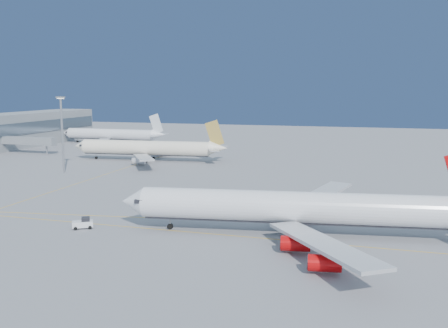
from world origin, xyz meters
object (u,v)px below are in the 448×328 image
pushback_tug (83,223)px  light_mast (62,128)px  airliner_virgin (299,208)px  airliner_third (113,134)px  airliner_etihad (149,148)px

pushback_tug → light_mast: size_ratio=0.18×
airliner_virgin → light_mast: bearing=142.1°
airliner_third → airliner_etihad: bearing=-48.4°
airliner_virgin → airliner_third: 162.68m
airliner_third → light_mast: bearing=-71.0°
airliner_virgin → airliner_third: (-105.21, 124.07, -0.47)m
airliner_etihad → airliner_third: bearing=125.9°
airliner_third → pushback_tug: bearing=-62.7°
light_mast → pushback_tug: bearing=-53.1°
airliner_etihad → pushback_tug: size_ratio=13.94×
airliner_third → pushback_tug: airliner_third is taller
pushback_tug → light_mast: 68.15m
airliner_etihad → pushback_tug: (25.44, -84.60, -3.65)m
pushback_tug → airliner_virgin: bearing=-20.4°
airliner_virgin → airliner_etihad: (-64.83, 77.34, -0.26)m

